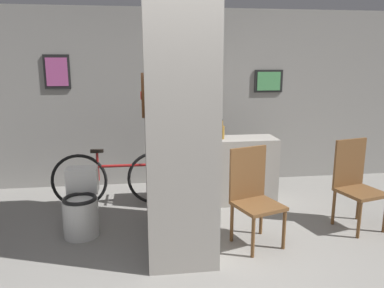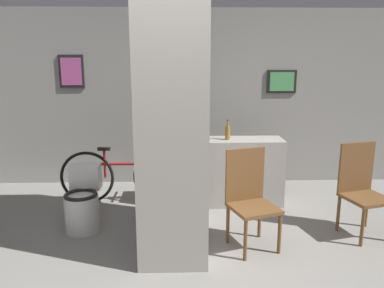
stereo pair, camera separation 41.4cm
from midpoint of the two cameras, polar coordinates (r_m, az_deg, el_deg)
ground_plane at (r=3.53m, az=-3.18°, el=-19.09°), size 14.00×14.00×0.00m
wall_back at (r=5.66m, az=-5.44°, el=6.93°), size 8.00×0.09×2.60m
pillar_center at (r=3.67m, az=-5.53°, el=3.88°), size 0.66×1.26×2.60m
counter_shelf at (r=4.95m, az=2.24°, el=-4.09°), size 1.41×0.44×0.87m
toilet at (r=4.33m, az=-19.22°, el=-9.16°), size 0.37×0.53×0.69m
chair_near_pillar at (r=3.86m, az=6.30°, el=-7.56°), size 0.55×0.55×0.99m
chair_by_doorway at (r=4.52m, az=21.28°, el=-5.36°), size 0.52×0.52×0.99m
bicycle at (r=4.98m, az=-13.64°, el=-5.16°), size 1.66×0.42×0.76m
bottle_tall at (r=4.80m, az=2.15°, el=1.88°), size 0.06×0.06×0.26m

